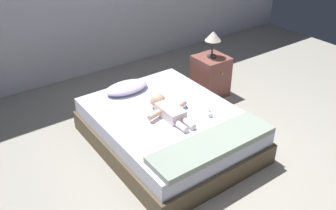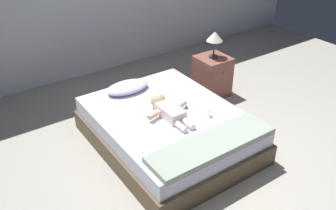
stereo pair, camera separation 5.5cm
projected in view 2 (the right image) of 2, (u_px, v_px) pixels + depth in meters
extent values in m
plane|color=#A9A497|center=(230.00, 173.00, 3.65)|extent=(8.00, 8.00, 0.00)
cube|color=brown|center=(168.00, 136.00, 4.01)|extent=(1.44, 1.82, 0.23)
cube|color=silver|center=(168.00, 120.00, 3.90)|extent=(1.38, 1.75, 0.18)
ellipsoid|color=silver|center=(127.00, 87.00, 4.25)|extent=(0.53, 0.31, 0.10)
cube|color=white|center=(170.00, 112.00, 3.76)|extent=(0.18, 0.33, 0.12)
sphere|color=beige|center=(158.00, 101.00, 3.91)|extent=(0.17, 0.17, 0.17)
cylinder|color=beige|center=(154.00, 115.00, 3.71)|extent=(0.17, 0.09, 0.06)
cylinder|color=beige|center=(180.00, 105.00, 3.88)|extent=(0.17, 0.10, 0.06)
cylinder|color=white|center=(181.00, 126.00, 3.58)|extent=(0.06, 0.17, 0.06)
cylinder|color=white|center=(188.00, 123.00, 3.63)|extent=(0.06, 0.17, 0.06)
cube|color=blue|center=(186.00, 105.00, 3.98)|extent=(0.06, 0.13, 0.01)
cube|color=white|center=(184.00, 101.00, 4.03)|extent=(0.02, 0.03, 0.01)
cube|color=brown|center=(212.00, 76.00, 4.90)|extent=(0.41, 0.41, 0.56)
sphere|color=tan|center=(224.00, 74.00, 4.68)|extent=(0.03, 0.03, 0.03)
cylinder|color=#333338|center=(213.00, 57.00, 4.75)|extent=(0.13, 0.13, 0.02)
cylinder|color=#333338|center=(214.00, 48.00, 4.69)|extent=(0.02, 0.02, 0.21)
cone|color=beige|center=(215.00, 36.00, 4.61)|extent=(0.21, 0.21, 0.12)
cube|color=#99A998|center=(212.00, 144.00, 3.33)|extent=(1.29, 0.37, 0.06)
cylinder|color=white|center=(210.00, 114.00, 3.80)|extent=(0.08, 0.10, 0.05)
cone|color=#F0AD6B|center=(210.00, 111.00, 3.78)|extent=(0.03, 0.03, 0.02)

